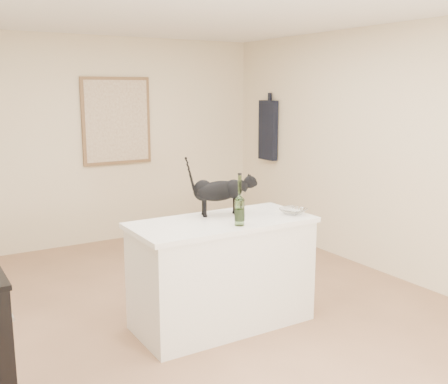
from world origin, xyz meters
TOP-DOWN VIEW (x-y plane):
  - floor at (0.00, 0.00)m, footprint 5.50×5.50m
  - ceiling at (0.00, 0.00)m, footprint 5.50×5.50m
  - wall_back at (0.00, 2.75)m, footprint 4.50×0.00m
  - wall_right at (2.25, 0.00)m, footprint 0.00×5.50m
  - island_base at (0.10, -0.20)m, footprint 1.44×0.67m
  - island_top at (0.10, -0.20)m, footprint 1.50×0.70m
  - artwork_frame at (0.30, 2.72)m, footprint 0.90×0.03m
  - artwork_canvas at (0.30, 2.70)m, footprint 0.82×0.00m
  - hanging_garment at (2.19, 2.05)m, footprint 0.08×0.34m
  - black_cat at (0.17, -0.04)m, footprint 0.56×0.34m
  - wine_bottle at (0.13, -0.42)m, footprint 0.10×0.10m
  - glass_bowl at (0.72, -0.34)m, footprint 0.27×0.27m

SIDE VIEW (x-z plane):
  - floor at x=0.00m, z-range 0.00..0.00m
  - island_base at x=0.10m, z-range 0.00..0.86m
  - island_top at x=0.10m, z-range 0.86..0.90m
  - glass_bowl at x=0.72m, z-range 0.90..0.95m
  - wine_bottle at x=0.13m, z-range 0.90..1.26m
  - black_cat at x=0.17m, z-range 0.90..1.27m
  - wall_back at x=0.00m, z-range -0.95..3.55m
  - wall_right at x=2.25m, z-range -1.45..4.05m
  - hanging_garment at x=2.19m, z-range 1.00..1.80m
  - artwork_frame at x=0.30m, z-range 1.00..2.10m
  - artwork_canvas at x=0.30m, z-range 1.04..2.06m
  - ceiling at x=0.00m, z-range 2.60..2.60m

